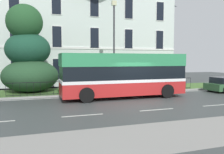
{
  "coord_description": "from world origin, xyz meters",
  "views": [
    {
      "loc": [
        -5.97,
        -12.4,
        2.67
      ],
      "look_at": [
        -0.47,
        4.52,
        1.31
      ],
      "focal_mm": 36.34,
      "sensor_mm": 36.0,
      "label": 1
    }
  ],
  "objects_px": {
    "single_decker_bus": "(123,75)",
    "street_lamp_post": "(114,40)",
    "evergreen_tree": "(29,57)",
    "georgian_townhouse": "(84,32)",
    "litter_bin": "(80,85)"
  },
  "relations": [
    {
      "from": "single_decker_bus",
      "to": "street_lamp_post",
      "type": "xyz_separation_m",
      "value": [
        0.13,
        2.38,
        2.59
      ]
    },
    {
      "from": "evergreen_tree",
      "to": "single_decker_bus",
      "type": "height_order",
      "value": "evergreen_tree"
    },
    {
      "from": "georgian_townhouse",
      "to": "evergreen_tree",
      "type": "bearing_deg",
      "value": -126.66
    },
    {
      "from": "georgian_townhouse",
      "to": "litter_bin",
      "type": "bearing_deg",
      "value": -102.72
    },
    {
      "from": "evergreen_tree",
      "to": "single_decker_bus",
      "type": "relative_size",
      "value": 0.79
    },
    {
      "from": "evergreen_tree",
      "to": "litter_bin",
      "type": "distance_m",
      "value": 4.71
    },
    {
      "from": "street_lamp_post",
      "to": "evergreen_tree",
      "type": "bearing_deg",
      "value": 163.51
    },
    {
      "from": "single_decker_bus",
      "to": "street_lamp_post",
      "type": "height_order",
      "value": "street_lamp_post"
    },
    {
      "from": "georgian_townhouse",
      "to": "single_decker_bus",
      "type": "distance_m",
      "value": 13.15
    },
    {
      "from": "street_lamp_post",
      "to": "litter_bin",
      "type": "bearing_deg",
      "value": 170.08
    },
    {
      "from": "street_lamp_post",
      "to": "litter_bin",
      "type": "distance_m",
      "value": 4.47
    },
    {
      "from": "litter_bin",
      "to": "single_decker_bus",
      "type": "bearing_deg",
      "value": -48.36
    },
    {
      "from": "georgian_townhouse",
      "to": "street_lamp_post",
      "type": "xyz_separation_m",
      "value": [
        0.5,
        -10.03,
        -1.75
      ]
    },
    {
      "from": "single_decker_bus",
      "to": "georgian_townhouse",
      "type": "bearing_deg",
      "value": 91.57
    },
    {
      "from": "single_decker_bus",
      "to": "litter_bin",
      "type": "bearing_deg",
      "value": 131.51
    }
  ]
}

